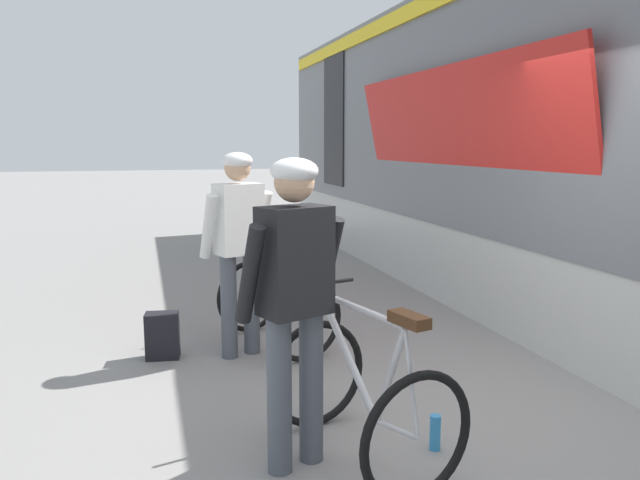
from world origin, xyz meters
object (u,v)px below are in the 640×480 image
Objects in this scene: cyclist_far_in_white at (239,236)px; backpack_on_platform at (162,336)px; bicycle_far_black at (276,303)px; water_bottle_near_the_bikes at (435,432)px; bicycle_near_silver at (362,395)px; cyclist_near_in_dark at (295,287)px.

backpack_on_platform is at bearing 171.54° from cyclist_far_in_white.
cyclist_far_in_white is at bearing -156.13° from bicycle_far_black.
cyclist_far_in_white is 8.10× the size of water_bottle_near_the_bikes.
bicycle_near_silver is 5.58× the size of water_bottle_near_the_bikes.
cyclist_far_in_white is 1.08m from backpack_on_platform.
cyclist_far_in_white reaches higher than bicycle_far_black.
cyclist_near_in_dark is 1.43× the size of bicycle_far_black.
backpack_on_platform is at bearing 125.86° from water_bottle_near_the_bikes.
bicycle_far_black is at bearing 11.11° from backpack_on_platform.
bicycle_near_silver is at bearing 179.27° from water_bottle_near_the_bikes.
cyclist_near_in_dark reaches higher than bicycle_near_silver.
backpack_on_platform is at bearing -176.69° from bicycle_far_black.
water_bottle_near_the_bikes is at bearing -3.86° from cyclist_near_in_dark.
bicycle_far_black is (0.34, 2.11, -0.65)m from cyclist_near_in_dark.
bicycle_near_silver reaches higher than water_bottle_near_the_bikes.
bicycle_near_silver is at bearing -88.92° from bicycle_far_black.
cyclist_near_in_dark is 2.24m from bicycle_far_black.
bicycle_near_silver is at bearing -55.58° from backpack_on_platform.
bicycle_far_black reaches higher than backpack_on_platform.
water_bottle_near_the_bikes is (0.85, -0.06, -0.95)m from cyclist_near_in_dark.
bicycle_near_silver is 2.17m from bicycle_far_black.
backpack_on_platform is (-0.66, 0.10, -0.85)m from cyclist_far_in_white.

